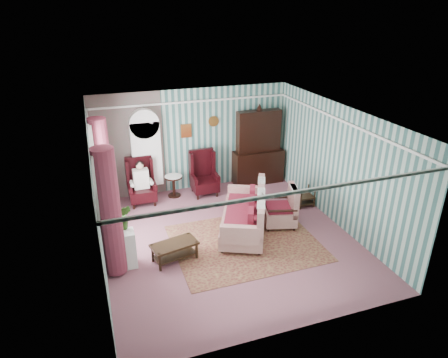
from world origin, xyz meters
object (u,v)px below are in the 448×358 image
object	(u,v)px
wingback_right	(204,174)
floral_armchair	(280,206)
round_side_table	(174,186)
nest_table	(305,196)
seated_woman	(141,183)
bookcase	(147,159)
plant_stand	(122,250)
wingback_left	(141,182)
sofa	(243,210)
coffee_table	(175,252)
dresser_hutch	(259,145)

from	to	relation	value
wingback_right	floral_armchair	world-z (taller)	wingback_right
round_side_table	nest_table	xyz separation A→B (m)	(3.17, -1.70, -0.03)
round_side_table	seated_woman	bearing A→B (deg)	-170.54
bookcase	floral_armchair	bearing A→B (deg)	-43.97
bookcase	plant_stand	size ratio (longest dim) A/B	2.80
wingback_right	plant_stand	bearing A→B (deg)	-132.84
wingback_right	floral_armchair	size ratio (longest dim) A/B	1.24
wingback_left	bookcase	bearing A→B (deg)	57.34
floral_armchair	plant_stand	bearing A→B (deg)	112.92
plant_stand	sofa	size ratio (longest dim) A/B	0.37
seated_woman	coffee_table	world-z (taller)	seated_woman
wingback_right	wingback_left	bearing A→B (deg)	180.00
wingback_right	sofa	world-z (taller)	wingback_right
seated_woman	nest_table	size ratio (longest dim) A/B	2.19
bookcase	wingback_right	distance (m)	1.63
nest_table	plant_stand	distance (m)	5.02
seated_woman	plant_stand	size ratio (longest dim) A/B	1.47
nest_table	coffee_table	xyz separation A→B (m)	(-3.82, -1.32, -0.07)
sofa	floral_armchair	size ratio (longest dim) A/B	2.15
seated_woman	coffee_table	bearing A→B (deg)	-84.94
bookcase	sofa	bearing A→B (deg)	-55.92
seated_woman	plant_stand	xyz separation A→B (m)	(-0.80, -2.75, -0.19)
wingback_right	round_side_table	distance (m)	0.92
nest_table	seated_woman	bearing A→B (deg)	159.15
dresser_hutch	wingback_right	distance (m)	1.86
dresser_hutch	wingback_left	distance (m)	3.55
round_side_table	coffee_table	bearing A→B (deg)	-102.08
bookcase	seated_woman	size ratio (longest dim) A/B	1.90
wingback_right	coffee_table	world-z (taller)	wingback_right
seated_woman	floral_armchair	size ratio (longest dim) A/B	1.17
bookcase	coffee_table	world-z (taller)	bookcase
wingback_right	nest_table	bearing A→B (deg)	-33.75
floral_armchair	bookcase	bearing A→B (deg)	61.42
dresser_hutch	seated_woman	size ratio (longest dim) A/B	2.00
floral_armchair	round_side_table	bearing A→B (deg)	56.40
wingback_left	seated_woman	world-z (taller)	wingback_left
plant_stand	sofa	bearing A→B (deg)	10.00
seated_woman	round_side_table	distance (m)	0.96
dresser_hutch	seated_woman	bearing A→B (deg)	-175.59
bookcase	round_side_table	size ratio (longest dim) A/B	3.73
bookcase	seated_woman	bearing A→B (deg)	-122.66
nest_table	floral_armchair	bearing A→B (deg)	-147.14
dresser_hutch	coffee_table	distance (m)	4.62
dresser_hutch	wingback_right	size ratio (longest dim) A/B	1.89
floral_armchair	coffee_table	world-z (taller)	floral_armchair
nest_table	floral_armchair	world-z (taller)	floral_armchair
wingback_left	plant_stand	size ratio (longest dim) A/B	1.56
wingback_right	round_side_table	bearing A→B (deg)	169.99
round_side_table	coffee_table	world-z (taller)	round_side_table
wingback_left	nest_table	distance (m)	4.37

